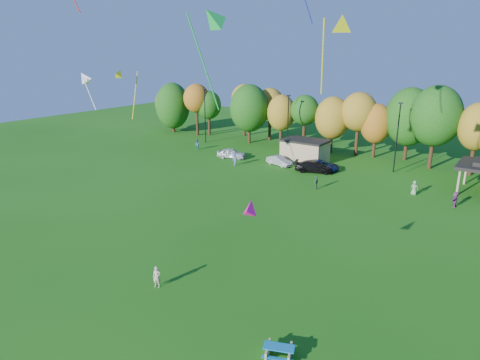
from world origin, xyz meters
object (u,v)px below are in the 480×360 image
Objects in this scene: car_c at (321,165)px; car_d at (314,167)px; picnic_table at (279,351)px; car_b at (279,161)px; kite_flyer at (157,277)px; car_a at (232,153)px.

car_d is (-0.33, -1.24, 0.05)m from car_c.
picnic_table is at bearing -176.51° from car_d.
car_b reaches higher than picnic_table.
kite_flyer is at bearing 150.76° from picnic_table.
car_d is (-14.03, 33.39, 0.32)m from picnic_table.
kite_flyer is 0.38× the size of car_b.
picnic_table is 0.47× the size of car_a.
car_c reaches higher than car_b.
kite_flyer is at bearing -169.03° from car_a.
picnic_table is 10.42m from kite_flyer.
kite_flyer reaches higher than car_a.
car_a reaches higher than picnic_table.
car_a is 0.86× the size of car_d.
car_a is 13.28m from car_d.
car_a is 13.69m from car_c.
car_b is (-19.52, 33.71, 0.24)m from picnic_table.
picnic_table is 0.40× the size of car_d.
car_d reaches higher than car_c.
car_c reaches higher than picnic_table.
kite_flyer is 33.47m from car_c.
car_a reaches higher than car_b.
car_a is at bearing 92.69° from kite_flyer.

